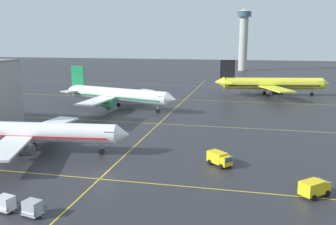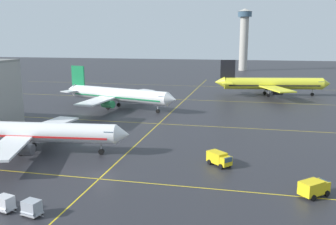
# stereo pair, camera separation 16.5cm
# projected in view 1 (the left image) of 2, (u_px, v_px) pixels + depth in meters

# --- Properties ---
(ground_plane) EXTENTS (600.00, 600.00, 0.00)m
(ground_plane) POSITION_uv_depth(u_px,v_px,m) (105.00, 174.00, 54.47)
(ground_plane) COLOR #28282D
(airliner_front_gate) EXTENTS (34.32, 29.43, 10.66)m
(airliner_front_gate) POSITION_uv_depth(u_px,v_px,m) (33.00, 132.00, 64.23)
(airliner_front_gate) COLOR white
(airliner_front_gate) RESTS_ON ground
(airliner_second_row) EXTENTS (37.14, 31.68, 11.74)m
(airliner_second_row) POSITION_uv_depth(u_px,v_px,m) (117.00, 95.00, 104.23)
(airliner_second_row) COLOR white
(airliner_second_row) RESTS_ON ground
(airliner_third_row) EXTENTS (40.10, 34.12, 12.51)m
(airliner_third_row) POSITION_uv_depth(u_px,v_px,m) (271.00, 84.00, 127.53)
(airliner_third_row) COLOR yellow
(airliner_third_row) RESTS_ON ground
(taxiway_markings) EXTENTS (161.81, 155.75, 0.01)m
(taxiway_markings) POSITION_uv_depth(u_px,v_px,m) (174.00, 110.00, 103.35)
(taxiway_markings) COLOR yellow
(taxiway_markings) RESTS_ON ground
(service_truck_red_van) EXTENTS (4.27, 4.14, 2.10)m
(service_truck_red_van) POSITION_uv_depth(u_px,v_px,m) (315.00, 187.00, 46.67)
(service_truck_red_van) COLOR yellow
(service_truck_red_van) RESTS_ON ground
(service_truck_catering) EXTENTS (4.29, 4.11, 2.10)m
(service_truck_catering) POSITION_uv_depth(u_px,v_px,m) (220.00, 158.00, 57.93)
(service_truck_catering) COLOR yellow
(service_truck_catering) RESTS_ON ground
(baggage_cart_row_second) EXTENTS (2.87, 2.08, 1.86)m
(baggage_cart_row_second) POSITION_uv_depth(u_px,v_px,m) (5.00, 203.00, 42.53)
(baggage_cart_row_second) COLOR #99999E
(baggage_cart_row_second) RESTS_ON ground
(baggage_cart_row_middle) EXTENTS (2.87, 2.08, 1.86)m
(baggage_cart_row_middle) POSITION_uv_depth(u_px,v_px,m) (32.00, 208.00, 41.39)
(baggage_cart_row_middle) COLOR #99999E
(baggage_cart_row_middle) RESTS_ON ground
(control_tower) EXTENTS (8.82, 8.82, 37.52)m
(control_tower) POSITION_uv_depth(u_px,v_px,m) (244.00, 35.00, 224.62)
(control_tower) COLOR #ADA89E
(control_tower) RESTS_ON ground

